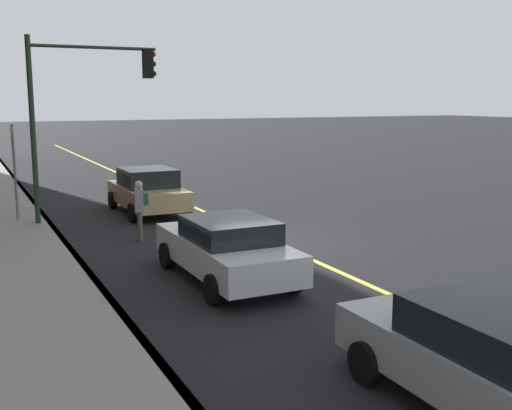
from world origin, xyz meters
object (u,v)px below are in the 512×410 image
(traffic_light_mast, at_px, (82,97))
(car_white, at_px, (227,248))
(car_tan, at_px, (148,190))
(pedestrian_with_backpack, at_px, (140,206))
(street_sign_post, at_px, (14,166))
(car_silver, at_px, (499,361))

(traffic_light_mast, bearing_deg, car_white, -168.74)
(car_tan, bearing_deg, car_white, 175.04)
(car_tan, xyz_separation_m, car_white, (-8.64, 0.75, -0.06))
(pedestrian_with_backpack, bearing_deg, street_sign_post, 35.50)
(traffic_light_mast, relative_size, street_sign_post, 1.84)
(car_white, distance_m, pedestrian_with_backpack, 4.60)
(traffic_light_mast, xyz_separation_m, street_sign_post, (0.94, 1.97, -2.10))
(car_white, bearing_deg, pedestrian_with_backpack, 7.99)
(car_silver, bearing_deg, car_tan, -0.29)
(traffic_light_mast, bearing_deg, pedestrian_with_backpack, -164.02)
(car_silver, height_order, pedestrian_with_backpack, pedestrian_with_backpack)
(car_silver, distance_m, pedestrian_with_backpack, 11.48)
(car_silver, distance_m, traffic_light_mast, 14.97)
(car_silver, relative_size, traffic_light_mast, 0.78)
(car_silver, height_order, street_sign_post, street_sign_post)
(car_white, bearing_deg, traffic_light_mast, 11.26)
(car_silver, xyz_separation_m, pedestrian_with_backpack, (11.41, 1.31, 0.24))
(car_tan, distance_m, street_sign_post, 4.37)
(street_sign_post, bearing_deg, car_white, -157.79)
(car_silver, relative_size, street_sign_post, 1.43)
(car_tan, bearing_deg, car_silver, 179.71)
(car_white, height_order, pedestrian_with_backpack, pedestrian_with_backpack)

